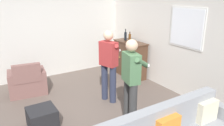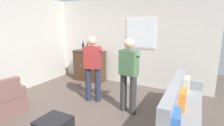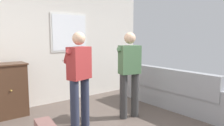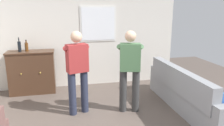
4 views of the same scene
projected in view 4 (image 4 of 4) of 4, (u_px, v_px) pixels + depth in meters
name	position (u px, v px, depth m)	size (l,w,h in m)	color
wall_back_with_window	(83.00, 35.00, 5.88)	(5.20, 0.15, 2.80)	silver
couch	(185.00, 94.00, 4.59)	(0.57, 2.64, 0.90)	gray
sideboard_cabinet	(32.00, 72.00, 5.47)	(1.13, 0.49, 1.07)	#472D1E
bottle_wine_green	(19.00, 46.00, 5.25)	(0.08, 0.08, 0.35)	black
bottle_liquor_amber	(27.00, 47.00, 5.33)	(0.08, 0.08, 0.28)	#593314
person_standing_left	(77.00, 69.00, 4.29)	(0.53, 0.52, 1.68)	#282D42
person_standing_right	(130.00, 68.00, 4.38)	(0.54, 0.51, 1.68)	#383838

